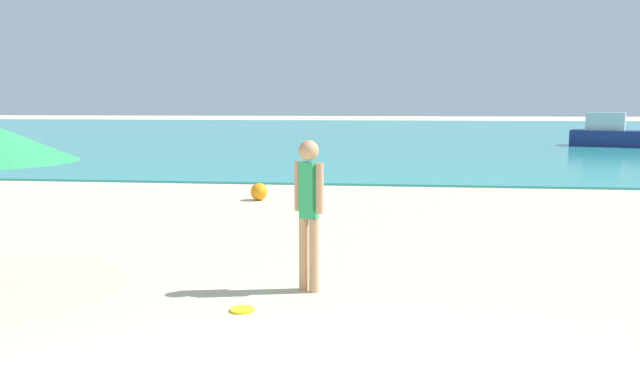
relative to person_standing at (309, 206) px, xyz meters
name	(u,v)px	position (x,y,z in m)	size (l,w,h in m)	color
water	(381,132)	(-0.05, 39.37, -0.95)	(160.00, 60.00, 0.06)	teal
person_standing	(309,206)	(0.00, 0.00, 0.00)	(0.35, 0.25, 1.72)	tan
frisbee	(242,310)	(-0.59, -0.80, -0.97)	(0.25, 0.25, 0.03)	yellow
boat_near	(620,135)	(11.60, 25.01, -0.36)	(4.98, 3.13, 1.62)	navy
beach_ball	(259,192)	(-2.01, 6.68, -0.79)	(0.38, 0.38, 0.38)	orange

